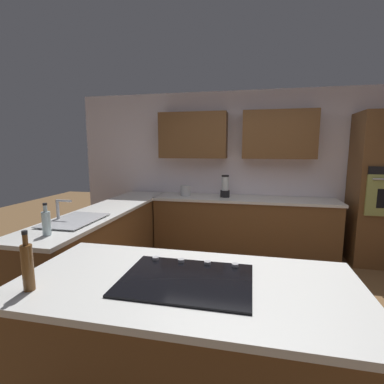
{
  "coord_description": "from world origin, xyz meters",
  "views": [
    {
      "loc": [
        -0.01,
        2.72,
        1.67
      ],
      "look_at": [
        0.77,
        -0.93,
        1.09
      ],
      "focal_mm": 26.28,
      "sensor_mm": 36.0,
      "label": 1
    }
  ],
  "objects_px": {
    "wall_oven": "(383,190)",
    "dish_soap_bottle": "(46,222)",
    "cooktop": "(187,279)",
    "kettle": "(186,191)",
    "blender": "(225,188)",
    "sink_unit": "(74,220)",
    "oil_bottle": "(28,266)"
  },
  "relations": [
    {
      "from": "cooktop",
      "to": "kettle",
      "type": "relative_size",
      "value": 4.5
    },
    {
      "from": "cooktop",
      "to": "dish_soap_bottle",
      "type": "bearing_deg",
      "value": -22.57
    },
    {
      "from": "sink_unit",
      "to": "kettle",
      "type": "height_order",
      "value": "sink_unit"
    },
    {
      "from": "sink_unit",
      "to": "blender",
      "type": "xyz_separation_m",
      "value": [
        -1.43,
        -1.87,
        0.14
      ]
    },
    {
      "from": "sink_unit",
      "to": "cooktop",
      "type": "xyz_separation_m",
      "value": [
        -1.48,
        1.07,
        -0.01
      ]
    },
    {
      "from": "cooktop",
      "to": "blender",
      "type": "relative_size",
      "value": 2.14
    },
    {
      "from": "wall_oven",
      "to": "cooktop",
      "type": "xyz_separation_m",
      "value": [
        2.2,
        2.92,
        -0.18
      ]
    },
    {
      "from": "sink_unit",
      "to": "blender",
      "type": "distance_m",
      "value": 2.35
    },
    {
      "from": "blender",
      "to": "oil_bottle",
      "type": "xyz_separation_m",
      "value": [
        0.76,
        3.23,
        -0.01
      ]
    },
    {
      "from": "blender",
      "to": "dish_soap_bottle",
      "type": "bearing_deg",
      "value": 59.73
    },
    {
      "from": "wall_oven",
      "to": "sink_unit",
      "type": "height_order",
      "value": "wall_oven"
    },
    {
      "from": "cooktop",
      "to": "kettle",
      "type": "bearing_deg",
      "value": -76.56
    },
    {
      "from": "wall_oven",
      "to": "dish_soap_bottle",
      "type": "xyz_separation_m",
      "value": [
        3.62,
        2.33,
        -0.07
      ]
    },
    {
      "from": "sink_unit",
      "to": "kettle",
      "type": "distance_m",
      "value": 2.02
    },
    {
      "from": "blender",
      "to": "wall_oven",
      "type": "bearing_deg",
      "value": 179.53
    },
    {
      "from": "sink_unit",
      "to": "dish_soap_bottle",
      "type": "distance_m",
      "value": 0.49
    },
    {
      "from": "wall_oven",
      "to": "dish_soap_bottle",
      "type": "bearing_deg",
      "value": 32.75
    },
    {
      "from": "kettle",
      "to": "blender",
      "type": "bearing_deg",
      "value": 180.0
    },
    {
      "from": "wall_oven",
      "to": "kettle",
      "type": "relative_size",
      "value": 12.91
    },
    {
      "from": "blender",
      "to": "dish_soap_bottle",
      "type": "height_order",
      "value": "blender"
    },
    {
      "from": "dish_soap_bottle",
      "to": "cooktop",
      "type": "bearing_deg",
      "value": 157.43
    },
    {
      "from": "cooktop",
      "to": "oil_bottle",
      "type": "xyz_separation_m",
      "value": [
        0.82,
        0.29,
        0.13
      ]
    },
    {
      "from": "wall_oven",
      "to": "kettle",
      "type": "height_order",
      "value": "wall_oven"
    },
    {
      "from": "sink_unit",
      "to": "oil_bottle",
      "type": "distance_m",
      "value": 1.52
    },
    {
      "from": "sink_unit",
      "to": "blender",
      "type": "bearing_deg",
      "value": -127.42
    },
    {
      "from": "sink_unit",
      "to": "wall_oven",
      "type": "bearing_deg",
      "value": -153.32
    },
    {
      "from": "blender",
      "to": "dish_soap_bottle",
      "type": "relative_size",
      "value": 1.21
    },
    {
      "from": "wall_oven",
      "to": "dish_soap_bottle",
      "type": "relative_size",
      "value": 7.42
    },
    {
      "from": "wall_oven",
      "to": "sink_unit",
      "type": "xyz_separation_m",
      "value": [
        3.68,
        1.85,
        -0.17
      ]
    },
    {
      "from": "wall_oven",
      "to": "sink_unit",
      "type": "relative_size",
      "value": 3.11
    },
    {
      "from": "kettle",
      "to": "oil_bottle",
      "type": "xyz_separation_m",
      "value": [
        0.11,
        3.23,
        0.05
      ]
    },
    {
      "from": "sink_unit",
      "to": "dish_soap_bottle",
      "type": "height_order",
      "value": "dish_soap_bottle"
    }
  ]
}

